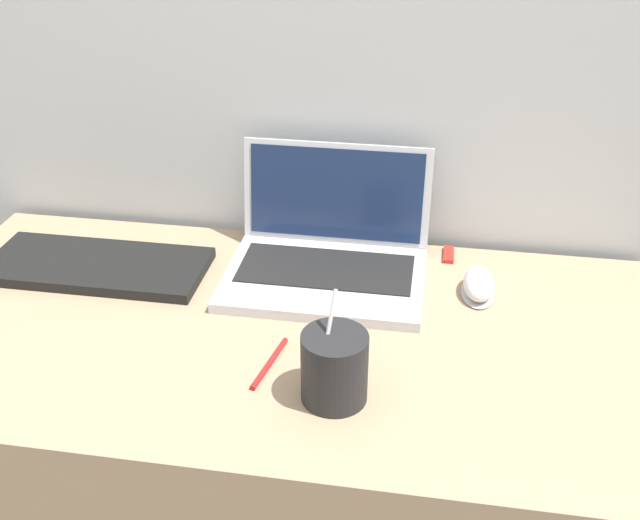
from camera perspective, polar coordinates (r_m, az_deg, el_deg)
The scene contains 7 objects.
desk at distance 1.52m, azimuth -2.98°, elevation -17.08°, with size 1.31×0.66×0.77m.
laptop at distance 1.40m, azimuth 0.62°, elevation 0.65°, with size 0.36×0.30×0.21m.
drink_cup at distance 1.09m, azimuth 1.11°, elevation -8.10°, with size 0.10×0.10×0.17m.
computer_mouse at distance 1.37m, azimuth 12.00°, elevation -1.87°, with size 0.06×0.11×0.04m.
external_keyboard at distance 1.48m, azimuth -16.62°, elevation -0.43°, with size 0.41×0.18×0.02m.
usb_stick at distance 1.49m, azimuth 9.77°, elevation 0.41°, with size 0.02×0.06×0.01m.
pen at distance 1.18m, azimuth -3.86°, elevation -7.84°, with size 0.03×0.13×0.01m.
Camera 1 is at (0.24, -0.68, 1.50)m, focal length 42.00 mm.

